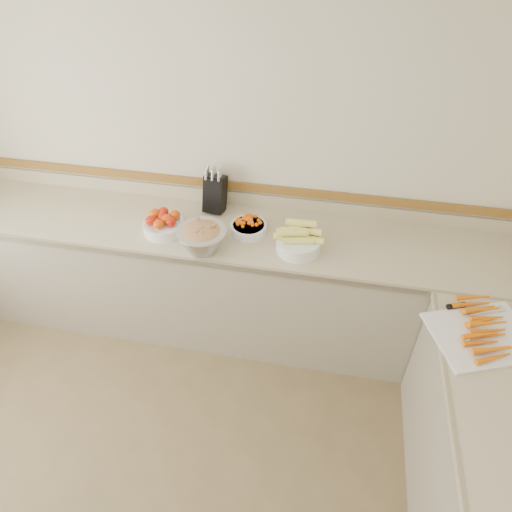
% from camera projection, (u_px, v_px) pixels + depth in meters
% --- Properties ---
extents(back_wall, '(4.00, 0.00, 4.00)m').
position_uv_depth(back_wall, '(222.00, 150.00, 2.95)').
color(back_wall, beige).
rests_on(back_wall, ground_plane).
extents(counter_back, '(4.00, 0.65, 1.08)m').
position_uv_depth(counter_back, '(217.00, 279.00, 3.26)').
color(counter_back, '#C0B18C').
rests_on(counter_back, ground_plane).
extents(knife_block, '(0.16, 0.18, 0.33)m').
position_uv_depth(knife_block, '(215.00, 193.00, 3.06)').
color(knife_block, black).
rests_on(knife_block, counter_back).
extents(tomato_bowl, '(0.26, 0.26, 0.13)m').
position_uv_depth(tomato_bowl, '(163.00, 224.00, 2.92)').
color(tomato_bowl, white).
rests_on(tomato_bowl, counter_back).
extents(cherry_tomato_bowl, '(0.23, 0.23, 0.12)m').
position_uv_depth(cherry_tomato_bowl, '(249.00, 226.00, 2.92)').
color(cherry_tomato_bowl, white).
rests_on(cherry_tomato_bowl, counter_back).
extents(corn_bowl, '(0.31, 0.28, 0.20)m').
position_uv_depth(corn_bowl, '(299.00, 240.00, 2.77)').
color(corn_bowl, white).
rests_on(corn_bowl, counter_back).
extents(rhubarb_bowl, '(0.31, 0.31, 0.17)m').
position_uv_depth(rhubarb_bowl, '(202.00, 237.00, 2.76)').
color(rhubarb_bowl, '#B2B2BA').
rests_on(rhubarb_bowl, counter_back).
extents(cutting_board, '(0.60, 0.54, 0.07)m').
position_uv_depth(cutting_board, '(482.00, 331.00, 2.29)').
color(cutting_board, white).
rests_on(cutting_board, counter_right).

